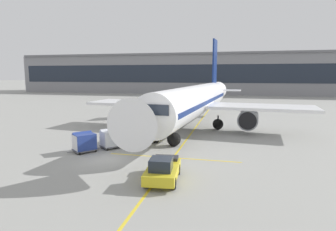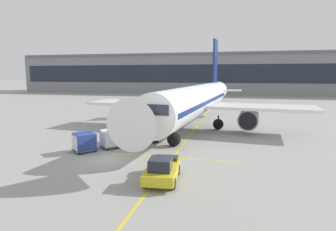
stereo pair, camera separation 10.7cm
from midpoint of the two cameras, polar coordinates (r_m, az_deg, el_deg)
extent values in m
plane|color=gray|center=(25.63, -12.39, -8.69)|extent=(600.00, 600.00, 0.00)
cylinder|color=white|center=(37.54, 5.18, 2.95)|extent=(6.66, 30.29, 4.03)
cube|color=navy|center=(37.54, 5.18, 2.95)|extent=(6.59, 29.10, 0.48)
cone|color=white|center=(21.42, -5.23, -1.07)|extent=(4.17, 4.35, 3.83)
cone|color=white|center=(55.41, 9.49, 4.89)|extent=(3.98, 6.73, 3.43)
cube|color=white|center=(40.82, -5.52, 2.51)|extent=(14.75, 7.24, 0.36)
cylinder|color=#93969E|center=(40.08, -4.62, 0.36)|extent=(2.83, 4.11, 2.50)
cylinder|color=black|center=(38.26, -5.78, -0.03)|extent=(2.13, 0.31, 2.12)
cube|color=white|center=(37.39, 17.38, 1.65)|extent=(14.75, 7.24, 0.36)
cylinder|color=#93969E|center=(37.01, 15.83, -0.59)|extent=(2.83, 4.11, 2.50)
cylinder|color=black|center=(35.03, 15.68, -1.07)|extent=(2.13, 0.31, 2.12)
cube|color=navy|center=(53.75, 9.35, 10.14)|extent=(0.60, 3.62, 9.02)
cube|color=white|center=(53.48, 9.17, 5.10)|extent=(9.88, 3.25, 0.20)
cube|color=#1E2633|center=(23.92, -2.56, 1.40)|extent=(2.97, 2.06, 0.89)
cylinder|color=#47474C|center=(29.31, 1.10, -3.69)|extent=(0.22, 0.22, 1.19)
sphere|color=black|center=(29.44, 1.10, -4.82)|extent=(1.46, 1.46, 1.46)
cylinder|color=#47474C|center=(40.08, 1.41, -0.45)|extent=(0.22, 0.22, 1.19)
sphere|color=black|center=(40.17, 1.40, -1.28)|extent=(1.46, 1.46, 1.46)
cylinder|color=#47474C|center=(38.78, 9.99, -0.86)|extent=(0.22, 0.22, 1.19)
sphere|color=black|center=(38.88, 9.97, -1.73)|extent=(1.46, 1.46, 1.46)
cube|color=gold|center=(30.74, -5.13, -4.72)|extent=(3.43, 3.62, 0.44)
cube|color=black|center=(30.47, -7.00, -3.77)|extent=(0.82, 0.82, 0.70)
cylinder|color=#333338|center=(30.79, -5.90, -3.53)|extent=(0.08, 0.08, 0.80)
cube|color=gold|center=(31.04, -3.40, -1.90)|extent=(3.73, 4.14, 2.54)
cube|color=black|center=(31.02, -3.40, -1.74)|extent=(3.53, 3.94, 2.39)
cube|color=#333338|center=(30.65, -2.96, -1.80)|extent=(3.06, 3.56, 2.57)
cube|color=#333338|center=(31.38, -3.84, -1.57)|extent=(3.06, 3.56, 2.57)
cylinder|color=black|center=(30.81, -2.51, -5.09)|extent=(0.52, 0.56, 0.56)
cylinder|color=black|center=(32.01, -3.98, -4.59)|extent=(0.52, 0.56, 0.56)
cylinder|color=black|center=(29.59, -6.37, -5.69)|extent=(0.52, 0.56, 0.56)
cylinder|color=black|center=(30.84, -7.74, -5.14)|extent=(0.52, 0.56, 0.56)
cube|color=#515156|center=(29.45, -11.40, -6.01)|extent=(2.51, 2.56, 0.12)
cylinder|color=#4C4C51|center=(28.92, -13.82, -6.38)|extent=(0.50, 0.58, 0.07)
cube|color=silver|center=(29.27, -11.44, -4.48)|extent=(2.37, 2.42, 1.50)
cube|color=silver|center=(29.52, -11.82, -3.33)|extent=(1.81, 1.95, 0.74)
cube|color=silver|center=(28.88, -13.17, -4.70)|extent=(1.13, 0.94, 1.38)
sphere|color=black|center=(29.75, -13.36, -6.05)|extent=(0.30, 0.30, 0.30)
sphere|color=black|center=(28.54, -12.25, -6.62)|extent=(0.30, 0.30, 0.30)
sphere|color=black|center=(30.40, -10.59, -5.66)|extent=(0.30, 0.30, 0.30)
sphere|color=black|center=(29.22, -9.39, -6.19)|extent=(0.30, 0.30, 0.30)
cube|color=#515156|center=(28.56, -16.55, -6.65)|extent=(2.51, 2.56, 0.12)
cylinder|color=#4C4C51|center=(28.14, -19.14, -7.01)|extent=(0.50, 0.58, 0.07)
cube|color=navy|center=(28.37, -16.62, -5.07)|extent=(2.37, 2.42, 1.50)
cube|color=navy|center=(28.63, -16.95, -3.88)|extent=(1.81, 1.95, 0.74)
cube|color=silver|center=(28.06, -18.47, -5.29)|extent=(1.13, 0.94, 1.38)
sphere|color=black|center=(28.94, -18.51, -6.66)|extent=(0.30, 0.30, 0.30)
sphere|color=black|center=(27.70, -17.60, -7.29)|extent=(0.30, 0.30, 0.30)
sphere|color=black|center=(29.46, -15.55, -6.27)|extent=(0.30, 0.30, 0.30)
sphere|color=black|center=(28.24, -14.53, -6.86)|extent=(0.30, 0.30, 0.30)
cube|color=gold|center=(20.18, -1.19, -11.16)|extent=(2.50, 4.58, 0.70)
cube|color=#1E2633|center=(19.22, -1.57, -9.81)|extent=(1.61, 1.67, 0.80)
cube|color=#28282D|center=(21.59, -0.50, -8.54)|extent=(1.87, 1.13, 0.24)
cylinder|color=black|center=(21.44, 1.88, -10.83)|extent=(0.35, 0.78, 0.76)
cylinder|color=black|center=(21.70, -3.07, -10.60)|extent=(0.35, 0.78, 0.76)
cylinder|color=black|center=(18.90, 0.98, -13.51)|extent=(0.35, 0.78, 0.76)
cylinder|color=black|center=(19.20, -4.65, -13.19)|extent=(0.35, 0.78, 0.76)
cylinder|color=#333847|center=(31.23, -5.75, -4.65)|extent=(0.15, 0.15, 0.86)
cylinder|color=#333847|center=(31.06, -5.74, -4.73)|extent=(0.15, 0.15, 0.86)
cube|color=orange|center=(30.99, -5.77, -3.39)|extent=(0.36, 0.44, 0.58)
cube|color=white|center=(31.00, -5.54, -3.39)|extent=(0.13, 0.32, 0.08)
sphere|color=#9E7051|center=(30.91, -5.78, -2.65)|extent=(0.21, 0.21, 0.21)
sphere|color=yellow|center=(30.90, -5.78, -2.52)|extent=(0.23, 0.23, 0.23)
cylinder|color=orange|center=(31.24, -5.78, -3.39)|extent=(0.09, 0.09, 0.56)
cylinder|color=orange|center=(30.77, -5.75, -3.57)|extent=(0.09, 0.09, 0.56)
cylinder|color=black|center=(28.96, -4.67, -5.67)|extent=(0.15, 0.15, 0.86)
cylinder|color=black|center=(28.80, -4.56, -5.75)|extent=(0.15, 0.15, 0.86)
cube|color=yellow|center=(28.72, -4.63, -4.32)|extent=(0.41, 0.45, 0.58)
cube|color=white|center=(28.75, -4.39, -4.30)|extent=(0.21, 0.29, 0.08)
sphere|color=beige|center=(28.63, -4.64, -3.51)|extent=(0.21, 0.21, 0.21)
sphere|color=yellow|center=(28.62, -4.64, -3.38)|extent=(0.23, 0.23, 0.23)
cylinder|color=yellow|center=(28.95, -4.77, -4.31)|extent=(0.09, 0.09, 0.56)
cylinder|color=yellow|center=(28.50, -4.49, -4.51)|extent=(0.09, 0.09, 0.56)
cylinder|color=#514C42|center=(31.95, -10.71, -4.46)|extent=(0.15, 0.15, 0.86)
cylinder|color=#514C42|center=(31.99, -11.02, -4.46)|extent=(0.15, 0.15, 0.86)
cube|color=orange|center=(31.82, -10.90, -3.20)|extent=(0.42, 0.32, 0.58)
cube|color=white|center=(31.70, -10.95, -3.24)|extent=(0.33, 0.08, 0.08)
sphere|color=#9E7051|center=(31.74, -10.92, -2.47)|extent=(0.21, 0.21, 0.21)
sphere|color=yellow|center=(31.73, -10.93, -2.35)|extent=(0.23, 0.23, 0.23)
cylinder|color=orange|center=(31.78, -10.47, -3.29)|extent=(0.09, 0.09, 0.56)
cylinder|color=orange|center=(31.88, -11.32, -3.27)|extent=(0.09, 0.09, 0.56)
cylinder|color=#514C42|center=(30.70, -12.66, -5.04)|extent=(0.15, 0.15, 0.86)
cylinder|color=#514C42|center=(30.55, -12.48, -5.10)|extent=(0.15, 0.15, 0.86)
cube|color=orange|center=(30.47, -12.61, -3.76)|extent=(0.45, 0.41, 0.58)
cube|color=white|center=(30.53, -12.41, -3.72)|extent=(0.29, 0.20, 0.08)
sphere|color=beige|center=(30.39, -12.64, -3.00)|extent=(0.21, 0.21, 0.21)
sphere|color=yellow|center=(30.38, -12.64, -2.87)|extent=(0.23, 0.23, 0.23)
cylinder|color=orange|center=(30.68, -12.84, -3.77)|extent=(0.09, 0.09, 0.56)
cylinder|color=orange|center=(30.28, -12.37, -3.92)|extent=(0.09, 0.09, 0.56)
cube|color=black|center=(37.73, -4.63, -3.02)|extent=(0.55, 0.55, 0.05)
cone|color=orange|center=(37.67, -4.64, -2.55)|extent=(0.44, 0.44, 0.58)
cylinder|color=white|center=(37.66, -4.64, -2.51)|extent=(0.24, 0.24, 0.07)
cube|color=black|center=(34.71, -3.09, -4.00)|extent=(0.57, 0.57, 0.05)
cone|color=orange|center=(34.64, -3.09, -3.47)|extent=(0.46, 0.46, 0.60)
cylinder|color=white|center=(34.63, -3.09, -3.42)|extent=(0.25, 0.25, 0.07)
cube|color=yellow|center=(38.11, 5.11, -2.94)|extent=(0.20, 110.00, 0.01)
cube|color=yellow|center=(25.58, 0.90, -8.52)|extent=(12.00, 0.20, 0.01)
cube|color=gray|center=(115.47, 5.24, 8.21)|extent=(141.80, 20.84, 14.69)
cube|color=#1E2633|center=(105.11, 4.44, 8.42)|extent=(137.54, 0.10, 6.61)
cube|color=slate|center=(113.66, 5.14, 12.09)|extent=(140.38, 17.71, 0.70)
camera|label=1|loc=(0.05, -90.10, -0.02)|focal=30.19mm
camera|label=2|loc=(0.05, 89.90, 0.02)|focal=30.19mm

